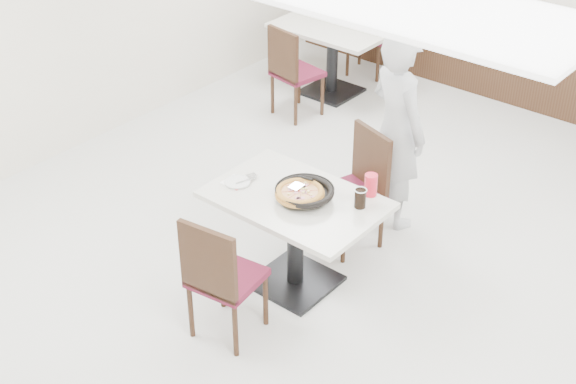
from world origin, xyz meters
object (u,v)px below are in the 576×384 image
Objects in this scene: side_plate at (237,182)px; chair_far at (350,192)px; red_cup at (371,185)px; pizza_pan at (305,194)px; pizza at (300,194)px; main_table at (295,242)px; chair_near at (227,275)px; cola_glass at (360,199)px; bg_chair_left_near at (297,71)px; bg_chair_left_far at (370,33)px; diner_person at (397,130)px; bg_table_left at (332,60)px.

chair_far is at bearing 60.54° from side_plate.
red_cup is (0.81, 0.47, 0.07)m from side_plate.
pizza_pan is 1.00× the size of pizza.
main_table is 1.26× the size of chair_near.
bg_chair_left_near is (-2.14, 1.97, -0.34)m from cola_glass.
main_table is 3.90m from bg_chair_left_far.
diner_person reaches higher than chair_far.
red_cup is at bearing 131.16° from diner_person.
bg_chair_left_far is (-1.73, 4.16, 0.00)m from chair_near.
pizza is at bearing 109.60° from diner_person.
diner_person is at bearing -19.05° from bg_chair_left_near.
red_cup is (0.37, -0.30, 0.35)m from chair_far.
pizza_pan is 1.85× the size of side_plate.
chair_near and bg_chair_left_far have the same top height.
diner_person is (0.01, 1.20, 0.00)m from pizza.
bg_chair_left_far is at bearing 110.18° from side_plate.
cola_glass is at bearing 25.21° from pizza_pan.
bg_chair_left_near is (-1.73, 2.16, 0.10)m from main_table.
red_cup is at bearing 60.68° from chair_near.
pizza is 2.13× the size of red_cup.
chair_far is 1.00× the size of bg_chair_left_near.
bg_chair_left_far is (-1.32, 3.60, -0.28)m from side_plate.
cola_glass is (0.35, 0.16, 0.02)m from pizza_pan.
bg_chair_left_near is (-1.79, 0.98, -0.34)m from diner_person.
main_table is at bearing 79.72° from chair_near.
pizza is at bearing 75.26° from chair_near.
diner_person is at bearing -41.60° from bg_table_left.
bg_table_left is (-1.82, 2.81, -0.44)m from pizza.
side_plate is 3.84m from bg_chair_left_far.
main_table is 0.74× the size of diner_person.
pizza_pan is at bearing -40.28° from bg_chair_left_near.
chair_near is at bearing -53.87° from side_plate.
bg_chair_left_far is (-1.82, 3.46, -0.32)m from pizza_pan.
chair_far is 0.71m from pizza_pan.
cola_glass is at bearing 29.79° from pizza.
diner_person is 1.71× the size of bg_chair_left_far.
pizza is 0.41m from cola_glass.
chair_far is 0.94m from side_plate.
chair_far is 2.29m from bg_chair_left_near.
bg_chair_left_near is 1.32m from bg_chair_left_far.
pizza_pan is 3.35m from bg_table_left.
chair_far is 0.60m from red_cup.
bg_chair_left_far is at bearing 116.81° from main_table.
bg_chair_left_far is at bearing -31.77° from diner_person.
pizza_pan reaches higher than main_table.
side_plate is at bearing -164.95° from main_table.
bg_table_left is at bearing 131.29° from red_cup.
pizza_pan is at bearing -56.63° from bg_table_left.
pizza is at bearing -150.21° from cola_glass.
side_plate is at bearing 89.04° from diner_person.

